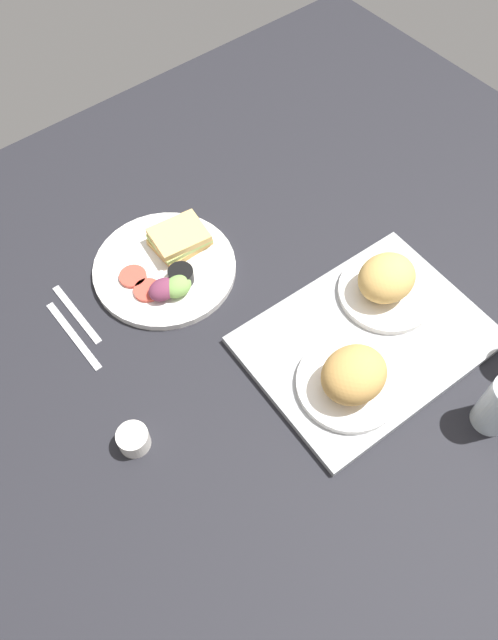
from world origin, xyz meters
TOP-DOWN VIEW (x-y plane):
  - ground_plane at (0.00, 0.00)cm, footprint 190.00×150.00cm
  - serving_tray at (-14.16, 19.19)cm, footprint 46.46×35.02cm
  - bread_plate_near at (-23.79, 13.83)cm, footprint 19.21×19.21cm
  - bread_plate_far at (-4.05, 24.61)cm, footprint 19.09×19.09cm
  - plate_with_salad at (5.83, -19.12)cm, footprint 29.66×29.66cm
  - espresso_cup at (32.03, 8.59)cm, footprint 5.60×5.60cm
  - fork at (26.48, -21.53)cm, footprint 1.57×17.01cm
  - knife at (29.48, -17.53)cm, footprint 1.60×19.01cm

SIDE VIEW (x-z plane):
  - ground_plane at x=0.00cm, z-range -3.00..0.00cm
  - fork at x=26.48cm, z-range 0.00..0.50cm
  - knife at x=29.48cm, z-range 0.00..0.50cm
  - serving_tray at x=-14.16cm, z-range 0.00..1.60cm
  - plate_with_salad at x=5.83cm, z-range -1.04..4.36cm
  - espresso_cup at x=32.03cm, z-range 0.00..4.00cm
  - bread_plate_near at x=-23.79cm, z-range 0.67..10.19cm
  - bread_plate_far at x=-4.05cm, z-range 0.75..10.56cm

